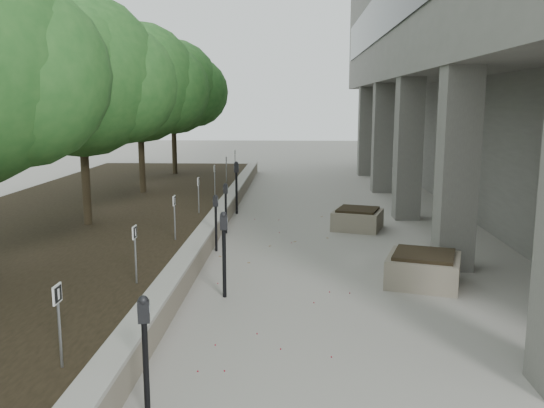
% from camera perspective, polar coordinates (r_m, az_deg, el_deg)
% --- Properties ---
extents(retaining_wall, '(0.39, 26.00, 0.50)m').
position_cam_1_polar(retaining_wall, '(14.80, -5.61, -1.85)').
color(retaining_wall, gray).
rests_on(retaining_wall, ground).
extents(planting_bed, '(7.00, 26.00, 0.40)m').
position_cam_1_polar(planting_bed, '(15.75, -18.96, -1.82)').
color(planting_bed, black).
rests_on(planting_bed, ground).
extents(crabapple_tree_3, '(4.60, 4.00, 5.44)m').
position_cam_1_polar(crabapple_tree_3, '(14.26, -18.46, 8.85)').
color(crabapple_tree_3, '#245A22').
rests_on(crabapple_tree_3, planting_bed).
extents(crabapple_tree_4, '(4.60, 4.00, 5.44)m').
position_cam_1_polar(crabapple_tree_4, '(19.02, -13.07, 9.29)').
color(crabapple_tree_4, '#245A22').
rests_on(crabapple_tree_4, planting_bed).
extents(crabapple_tree_5, '(4.60, 4.00, 5.44)m').
position_cam_1_polar(crabapple_tree_5, '(23.87, -9.84, 9.52)').
color(crabapple_tree_5, '#245A22').
rests_on(crabapple_tree_5, planting_bed).
extents(parking_sign_2, '(0.04, 0.22, 0.96)m').
position_cam_1_polar(parking_sign_2, '(6.83, -20.45, -11.37)').
color(parking_sign_2, black).
rests_on(parking_sign_2, planting_bed).
extents(parking_sign_3, '(0.04, 0.22, 0.96)m').
position_cam_1_polar(parking_sign_3, '(9.52, -13.47, -4.94)').
color(parking_sign_3, black).
rests_on(parking_sign_3, planting_bed).
extents(parking_sign_4, '(0.04, 0.22, 0.96)m').
position_cam_1_polar(parking_sign_4, '(12.36, -9.69, -1.37)').
color(parking_sign_4, black).
rests_on(parking_sign_4, planting_bed).
extents(parking_sign_5, '(0.04, 0.22, 0.96)m').
position_cam_1_polar(parking_sign_5, '(15.25, -7.34, 0.87)').
color(parking_sign_5, black).
rests_on(parking_sign_5, planting_bed).
extents(parking_sign_6, '(0.04, 0.22, 0.96)m').
position_cam_1_polar(parking_sign_6, '(18.19, -5.74, 2.39)').
color(parking_sign_6, black).
rests_on(parking_sign_6, planting_bed).
extents(parking_sign_7, '(0.04, 0.22, 0.96)m').
position_cam_1_polar(parking_sign_7, '(21.14, -4.58, 3.48)').
color(parking_sign_7, black).
rests_on(parking_sign_7, planting_bed).
extents(parking_sign_8, '(0.04, 0.22, 0.96)m').
position_cam_1_polar(parking_sign_8, '(24.10, -3.71, 4.31)').
color(parking_sign_8, black).
rests_on(parking_sign_8, planting_bed).
extents(parking_meter_1, '(0.15, 0.12, 1.39)m').
position_cam_1_polar(parking_meter_1, '(6.23, -12.50, -14.92)').
color(parking_meter_1, black).
rests_on(parking_meter_1, ground).
extents(parking_meter_2, '(0.16, 0.13, 1.50)m').
position_cam_1_polar(parking_meter_2, '(9.78, -4.80, -5.07)').
color(parking_meter_2, black).
rests_on(parking_meter_2, ground).
extents(parking_meter_3, '(0.13, 0.09, 1.29)m').
position_cam_1_polar(parking_meter_3, '(12.82, -5.62, -1.91)').
color(parking_meter_3, black).
rests_on(parking_meter_3, ground).
extents(parking_meter_4, '(0.13, 0.09, 1.30)m').
position_cam_1_polar(parking_meter_4, '(14.56, -4.63, -0.42)').
color(parking_meter_4, black).
rests_on(parking_meter_4, ground).
extents(parking_meter_5, '(0.18, 0.14, 1.58)m').
position_cam_1_polar(parking_meter_5, '(17.09, -3.57, 1.63)').
color(parking_meter_5, black).
rests_on(parking_meter_5, ground).
extents(planter_front, '(1.58, 1.58, 0.59)m').
position_cam_1_polar(planter_front, '(10.92, 14.88, -6.24)').
color(planter_front, gray).
rests_on(planter_front, ground).
extents(planter_back, '(1.49, 1.49, 0.56)m').
position_cam_1_polar(planter_back, '(15.25, 8.53, -1.46)').
color(planter_back, gray).
rests_on(planter_back, ground).
extents(berry_scatter, '(3.30, 14.10, 0.02)m').
position_cam_1_polar(berry_scatter, '(10.85, 0.55, -7.56)').
color(berry_scatter, maroon).
rests_on(berry_scatter, ground).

